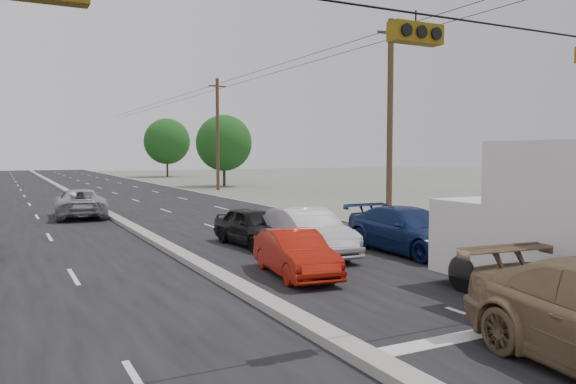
# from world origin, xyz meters

# --- Properties ---
(ground) EXTENTS (200.00, 200.00, 0.00)m
(ground) POSITION_xyz_m (0.00, 0.00, 0.00)
(ground) COLOR #606356
(ground) RESTS_ON ground
(road_surface) EXTENTS (20.00, 160.00, 0.02)m
(road_surface) POSITION_xyz_m (0.00, 30.00, 0.00)
(road_surface) COLOR black
(road_surface) RESTS_ON ground
(center_median) EXTENTS (0.50, 160.00, 0.20)m
(center_median) POSITION_xyz_m (0.00, 30.00, 0.10)
(center_median) COLOR gray
(center_median) RESTS_ON ground
(utility_pole_right_b) EXTENTS (1.60, 0.30, 10.00)m
(utility_pole_right_b) POSITION_xyz_m (12.50, 15.00, 5.11)
(utility_pole_right_b) COLOR #422D1E
(utility_pole_right_b) RESTS_ON ground
(utility_pole_right_c) EXTENTS (1.60, 0.30, 10.00)m
(utility_pole_right_c) POSITION_xyz_m (12.50, 40.00, 5.11)
(utility_pole_right_c) COLOR #422D1E
(utility_pole_right_c) RESTS_ON ground
(traffic_signals) EXTENTS (25.00, 0.30, 0.54)m
(traffic_signals) POSITION_xyz_m (1.40, 0.00, 5.49)
(traffic_signals) COLOR black
(traffic_signals) RESTS_ON ground
(tree_right_mid) EXTENTS (5.60, 5.60, 7.14)m
(tree_right_mid) POSITION_xyz_m (15.00, 45.00, 4.34)
(tree_right_mid) COLOR #382619
(tree_right_mid) RESTS_ON ground
(tree_right_far) EXTENTS (6.40, 6.40, 8.16)m
(tree_right_far) POSITION_xyz_m (16.00, 70.00, 4.96)
(tree_right_far) COLOR #382619
(tree_right_far) RESTS_ON ground
(red_sedan) EXTENTS (1.79, 3.90, 1.24)m
(red_sedan) POSITION_xyz_m (1.97, 5.38, 0.62)
(red_sedan) COLOR #A7180A
(red_sedan) RESTS_ON ground
(queue_car_a) EXTENTS (1.99, 4.19, 1.38)m
(queue_car_a) POSITION_xyz_m (3.00, 10.46, 0.69)
(queue_car_a) COLOR black
(queue_car_a) RESTS_ON ground
(queue_car_b) EXTENTS (1.87, 4.71, 1.52)m
(queue_car_b) POSITION_xyz_m (3.78, 7.96, 0.76)
(queue_car_b) COLOR #BBBBBD
(queue_car_b) RESTS_ON ground
(queue_car_d) EXTENTS (2.23, 5.26, 1.51)m
(queue_car_d) POSITION_xyz_m (7.00, 6.75, 0.76)
(queue_car_d) COLOR #0F204D
(queue_car_d) RESTS_ON ground
(oncoming_far) EXTENTS (2.87, 5.48, 1.47)m
(oncoming_far) POSITION_xyz_m (-1.40, 22.78, 0.74)
(oncoming_far) COLOR #999AA0
(oncoming_far) RESTS_ON ground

